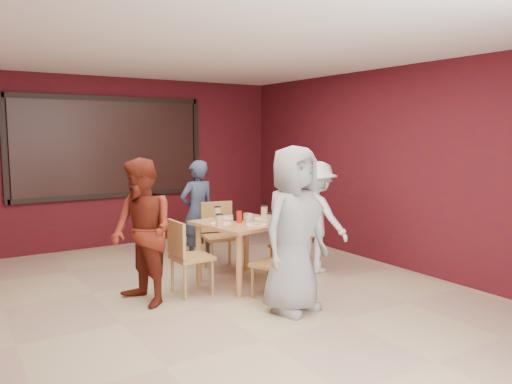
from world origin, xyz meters
TOP-DOWN VIEW (x-y plane):
  - floor at (0.00, 0.00)m, footprint 7.00×7.00m
  - window_blinds at (0.00, 3.45)m, footprint 3.00×0.02m
  - dining_table at (0.77, 0.51)m, footprint 1.14×1.14m
  - chair_front at (0.77, -0.21)m, footprint 0.49×0.49m
  - chair_back at (0.84, 1.27)m, footprint 0.54×0.54m
  - chair_left at (-0.04, 0.46)m, footprint 0.43×0.43m
  - chair_right at (1.48, 0.43)m, footprint 0.42×0.42m
  - diner_front at (0.70, -0.63)m, footprint 0.97×0.75m
  - diner_back at (0.73, 1.72)m, footprint 0.57×0.40m
  - diner_left at (-0.57, 0.43)m, footprint 0.75×0.89m
  - diner_right at (1.89, 0.44)m, footprint 0.75×1.07m

SIDE VIEW (x-z plane):
  - floor at x=0.00m, z-range 0.00..0.00m
  - chair_front at x=0.77m, z-range 0.05..0.84m
  - chair_right at x=1.48m, z-range 0.05..0.85m
  - chair_left at x=-0.04m, z-range 0.06..0.95m
  - chair_back at x=0.84m, z-range 0.06..0.99m
  - dining_table at x=0.77m, z-range 0.22..1.16m
  - diner_back at x=0.73m, z-range 0.00..1.50m
  - diner_right at x=1.89m, z-range 0.00..1.51m
  - diner_left at x=-0.57m, z-range 0.00..1.62m
  - diner_front at x=0.70m, z-range 0.00..1.76m
  - window_blinds at x=0.00m, z-range 0.90..2.40m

